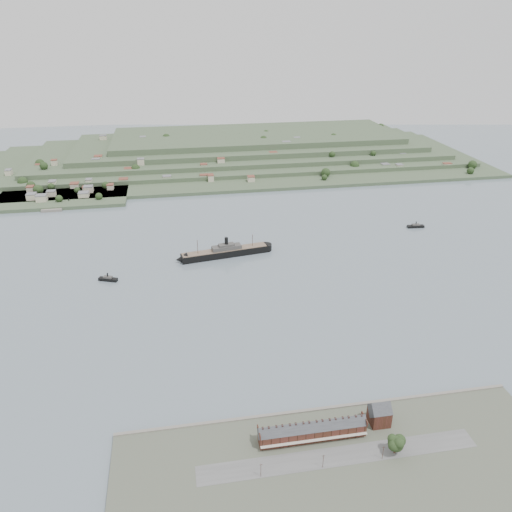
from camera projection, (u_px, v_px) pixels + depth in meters
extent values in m
plane|color=slate|center=(268.00, 283.00, 405.99)|extent=(1400.00, 1400.00, 0.00)
cube|color=#4C5142|center=(343.00, 468.00, 238.69)|extent=(220.00, 80.00, 2.00)
cube|color=gray|center=(320.00, 410.00, 273.18)|extent=(220.00, 2.00, 2.60)
cube|color=#595959|center=(339.00, 456.00, 243.56)|extent=(140.00, 12.00, 0.10)
cube|color=#402217|center=(312.00, 432.00, 252.94)|extent=(55.00, 8.00, 7.00)
cube|color=#34363B|center=(312.00, 427.00, 251.42)|extent=(55.60, 8.15, 8.15)
cube|color=beige|center=(315.00, 440.00, 248.90)|extent=(55.00, 1.60, 0.25)
cube|color=#402217|center=(259.00, 433.00, 246.72)|extent=(0.50, 8.40, 3.00)
cube|color=#402217|center=(364.00, 419.00, 255.25)|extent=(0.50, 8.40, 3.00)
cube|color=#311F1B|center=(270.00, 429.00, 246.97)|extent=(0.90, 1.40, 3.20)
cube|color=#311F1B|center=(281.00, 428.00, 247.82)|extent=(0.90, 1.40, 3.20)
cube|color=#311F1B|center=(307.00, 424.00, 249.95)|extent=(0.90, 1.40, 3.20)
cube|color=#311F1B|center=(318.00, 423.00, 250.81)|extent=(0.90, 1.40, 3.20)
cube|color=#311F1B|center=(344.00, 419.00, 252.94)|extent=(0.90, 1.40, 3.20)
cube|color=#311F1B|center=(354.00, 418.00, 253.79)|extent=(0.90, 1.40, 3.20)
cube|color=#402217|center=(379.00, 416.00, 261.87)|extent=(10.00, 10.00, 9.00)
cube|color=#34363B|center=(380.00, 409.00, 259.92)|extent=(10.40, 10.18, 10.18)
cube|color=#3C5337|center=(220.00, 164.00, 724.64)|extent=(760.00, 260.00, 4.00)
cube|color=#3C5337|center=(231.00, 156.00, 747.98)|extent=(680.00, 220.00, 5.00)
cube|color=#3C5337|center=(240.00, 150.00, 761.23)|extent=(600.00, 200.00, 6.00)
cube|color=#3C5337|center=(248.00, 143.00, 774.05)|extent=(520.00, 180.00, 7.00)
cube|color=#3C5337|center=(256.00, 136.00, 786.44)|extent=(440.00, 160.00, 8.00)
cube|color=#3C5337|center=(63.00, 196.00, 596.01)|extent=(150.00, 90.00, 4.00)
cube|color=gray|center=(52.00, 209.00, 558.22)|extent=(22.00, 14.00, 2.80)
cube|color=black|center=(225.00, 253.00, 450.24)|extent=(79.86, 22.68, 6.16)
cone|color=black|center=(181.00, 259.00, 438.74)|extent=(12.06, 12.06, 10.56)
cylinder|color=black|center=(266.00, 247.00, 461.74)|extent=(10.56, 10.56, 6.16)
cube|color=#705D4B|center=(225.00, 250.00, 448.79)|extent=(77.98, 21.54, 0.53)
cube|color=#44423F|center=(227.00, 247.00, 448.46)|extent=(27.30, 11.91, 3.52)
cube|color=#44423F|center=(226.00, 245.00, 447.43)|extent=(14.86, 8.26, 2.20)
cylinder|color=black|center=(226.00, 242.00, 445.98)|extent=(3.17, 3.17, 7.92)
cylinder|color=#40281D|center=(198.00, 247.00, 439.07)|extent=(0.44, 0.44, 14.08)
cylinder|color=#40281D|center=(252.00, 241.00, 454.28)|extent=(0.44, 0.44, 12.32)
cube|color=black|center=(108.00, 279.00, 409.04)|extent=(16.06, 9.47, 2.50)
cube|color=#44423F|center=(108.00, 277.00, 408.22)|extent=(7.75, 5.62, 1.87)
cylinder|color=black|center=(108.00, 275.00, 407.32)|extent=(1.04, 1.04, 3.64)
cube|color=black|center=(69.00, 203.00, 575.78)|extent=(18.34, 5.56, 2.43)
cube|color=#44423F|center=(69.00, 202.00, 574.99)|extent=(8.30, 4.27, 1.82)
cylinder|color=black|center=(69.00, 200.00, 574.11)|extent=(1.01, 1.01, 3.54)
cube|color=black|center=(416.00, 226.00, 512.38)|extent=(17.59, 6.12, 2.30)
cube|color=#44423F|center=(416.00, 225.00, 511.63)|extent=(8.04, 4.43, 1.73)
cylinder|color=black|center=(416.00, 223.00, 510.80)|extent=(0.96, 0.96, 3.36)
cylinder|color=#40281D|center=(395.00, 450.00, 244.58)|extent=(1.05, 1.05, 4.37)
sphere|color=black|center=(396.00, 444.00, 242.87)|extent=(7.86, 7.86, 7.86)
sphere|color=black|center=(400.00, 440.00, 243.61)|extent=(6.11, 6.11, 6.11)
sphere|color=black|center=(394.00, 446.00, 241.25)|extent=(5.59, 5.59, 5.59)
sphere|color=black|center=(399.00, 443.00, 240.29)|extent=(5.24, 5.24, 5.24)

